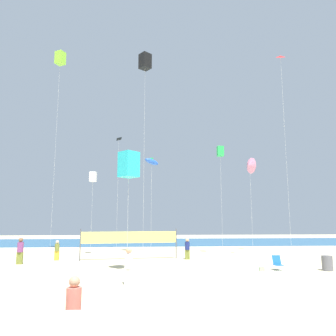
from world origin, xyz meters
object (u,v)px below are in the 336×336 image
Objects in this scene: kite_white_box at (93,177)px; kite_red_diamond at (281,59)px; volleyball_net at (130,239)px; kite_blue_inflatable at (152,162)px; folding_beach_chair at (277,262)px; trash_barrel at (327,263)px; kite_pink_delta at (250,166)px; kite_cyan_box at (129,165)px; mother_figure at (73,308)px; beachgoer_navy_shirt at (187,248)px; kite_black_diamond at (119,140)px; kite_black_box at (145,62)px; beachgoer_olive_shirt at (57,250)px; toddler_figure at (96,327)px; beach_handbag at (262,269)px; beachgoer_white_shirt at (129,265)px; kite_green_box at (220,151)px; beachgoer_plum_shirt at (20,250)px; kite_lime_box at (60,58)px.

kite_red_diamond is at bearing -6.31° from kite_white_box.
volleyball_net is 9.47m from kite_blue_inflatable.
trash_barrel reaches higher than folding_beach_chair.
kite_blue_inflatable reaches higher than kite_pink_delta.
folding_beach_chair is 11.00m from kite_cyan_box.
kite_white_box is at bearing 70.64° from mother_figure.
mother_figure is at bearing -119.19° from kite_pink_delta.
kite_pink_delta is at bearing 34.23° from mother_figure.
volleyball_net reaches higher than beachgoer_navy_shirt.
kite_black_diamond is 1.67× the size of kite_cyan_box.
kite_blue_inflatable is (0.80, 4.56, -8.42)m from kite_black_box.
beachgoer_olive_shirt is at bearing -179.26° from volleyball_net.
toddler_figure is at bearing -90.57° from volleyball_net.
beach_handbag is 0.02× the size of kite_black_box.
beachgoer_white_shirt is 0.18× the size of kite_green_box.
kite_green_box reaches higher than beachgoer_white_shirt.
kite_black_diamond reaches higher than beachgoer_olive_shirt.
kite_white_box is (-15.82, 10.49, 6.55)m from trash_barrel.
beachgoer_navy_shirt is 14.72m from kite_black_diamond.
kite_green_box is at bearing 139.88° from beachgoer_plum_shirt.
toddler_figure is 0.87× the size of trash_barrel.
kite_black_box is (2.69, -6.61, 5.78)m from kite_black_diamond.
mother_figure is 24.78m from kite_green_box.
kite_pink_delta is at bearing -122.49° from beachgoer_olive_shirt.
kite_black_diamond is (-0.87, 26.47, 10.68)m from mother_figure.
kite_blue_inflatable is at bearing 38.75° from beachgoer_navy_shirt.
kite_cyan_box is at bearing -97.73° from kite_blue_inflatable.
beachgoer_white_shirt is at bearing -74.82° from kite_white_box.
kite_lime_box reaches higher than kite_white_box.
toddler_figure is 23.25m from kite_white_box.
beach_handbag is at bearing 25.98° from mother_figure.
kite_cyan_box is at bearing 59.17° from mother_figure.
kite_red_diamond is (5.74, -1.35, 8.76)m from kite_green_box.
beachgoer_plum_shirt reaches higher than beachgoer_white_shirt.
mother_figure is at bearing -82.78° from kite_white_box.
beachgoer_olive_shirt is 4.94× the size of beach_handbag.
kite_black_box reaches higher than beachgoer_plum_shirt.
volleyball_net reaches higher than beachgoer_white_shirt.
mother_figure reaches higher than beach_handbag.
kite_lime_box is (-7.47, 24.39, 19.19)m from toddler_figure.
beachgoer_olive_shirt is at bearing -142.01° from kite_blue_inflatable.
kite_green_box reaches higher than kite_blue_inflatable.
kite_lime_box is at bearing -148.05° from beachgoer_plum_shirt.
kite_black_diamond is 0.59× the size of kite_lime_box.
kite_blue_inflatable reaches higher than beach_handbag.
mother_figure is 25.86m from kite_black_box.
kite_green_box is at bearing 66.72° from beachgoer_white_shirt.
trash_barrel is 0.13× the size of kite_cyan_box.
kite_black_diamond is at bearing 66.53° from kite_white_box.
kite_black_box reaches higher than volleyball_net.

